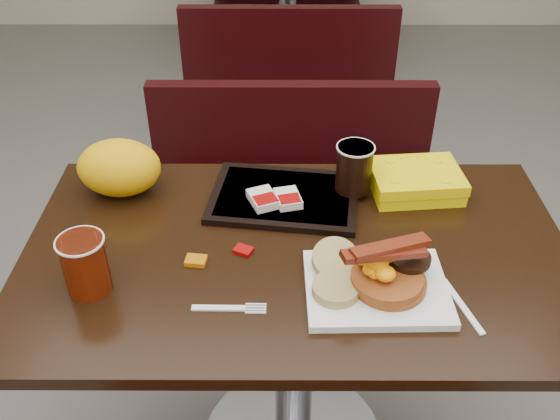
{
  "coord_description": "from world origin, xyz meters",
  "views": [
    {
      "loc": [
        -0.03,
        -1.02,
        1.62
      ],
      "look_at": [
        -0.04,
        0.08,
        0.8
      ],
      "focal_mm": 39.28,
      "sensor_mm": 36.0,
      "label": 1
    }
  ],
  "objects_px": {
    "bench_far_s": "(288,66)",
    "clamshell": "(416,181)",
    "coffee_cup_far": "(354,168)",
    "pancake_stack": "(389,279)",
    "bench_near_n": "(291,205)",
    "tray": "(284,197)",
    "table_near": "(294,362)",
    "platter": "(376,288)",
    "hashbrown_sleeve_left": "(263,199)",
    "paper_bag": "(119,168)",
    "fork": "(218,308)",
    "table_far": "(287,16)",
    "knife": "(462,306)",
    "coffee_cup_near": "(85,265)",
    "hashbrown_sleeve_right": "(288,198)"
  },
  "relations": [
    {
      "from": "bench_far_s",
      "to": "clamshell",
      "type": "height_order",
      "value": "clamshell"
    },
    {
      "from": "coffee_cup_far",
      "to": "pancake_stack",
      "type": "bearing_deg",
      "value": -83.22
    },
    {
      "from": "bench_near_n",
      "to": "tray",
      "type": "xyz_separation_m",
      "value": [
        -0.03,
        -0.51,
        0.4
      ]
    },
    {
      "from": "table_near",
      "to": "bench_far_s",
      "type": "bearing_deg",
      "value": 90.0
    },
    {
      "from": "platter",
      "to": "hashbrown_sleeve_left",
      "type": "distance_m",
      "value": 0.37
    },
    {
      "from": "bench_far_s",
      "to": "platter",
      "type": "xyz_separation_m",
      "value": [
        0.16,
        -2.03,
        0.4
      ]
    },
    {
      "from": "bench_far_s",
      "to": "paper_bag",
      "type": "xyz_separation_m",
      "value": [
        -0.43,
        -1.68,
        0.46
      ]
    },
    {
      "from": "fork",
      "to": "clamshell",
      "type": "distance_m",
      "value": 0.61
    },
    {
      "from": "table_far",
      "to": "hashbrown_sleeve_left",
      "type": "xyz_separation_m",
      "value": [
        -0.08,
        -2.45,
        0.4
      ]
    },
    {
      "from": "bench_near_n",
      "to": "knife",
      "type": "relative_size",
      "value": 6.44
    },
    {
      "from": "fork",
      "to": "knife",
      "type": "bearing_deg",
      "value": 1.6
    },
    {
      "from": "tray",
      "to": "coffee_cup_far",
      "type": "relative_size",
      "value": 2.97
    },
    {
      "from": "table_far",
      "to": "pancake_stack",
      "type": "xyz_separation_m",
      "value": [
        0.18,
        -2.73,
        0.41
      ]
    },
    {
      "from": "table_far",
      "to": "bench_far_s",
      "type": "height_order",
      "value": "table_far"
    },
    {
      "from": "coffee_cup_near",
      "to": "tray",
      "type": "relative_size",
      "value": 0.35
    },
    {
      "from": "bench_far_s",
      "to": "tray",
      "type": "relative_size",
      "value": 2.84
    },
    {
      "from": "tray",
      "to": "knife",
      "type": "bearing_deg",
      "value": -38.11
    },
    {
      "from": "platter",
      "to": "hashbrown_sleeve_right",
      "type": "relative_size",
      "value": 3.8
    },
    {
      "from": "bench_near_n",
      "to": "bench_far_s",
      "type": "relative_size",
      "value": 1.0
    },
    {
      "from": "table_near",
      "to": "paper_bag",
      "type": "xyz_separation_m",
      "value": [
        -0.43,
        0.22,
        0.44
      ]
    },
    {
      "from": "hashbrown_sleeve_left",
      "to": "platter",
      "type": "bearing_deg",
      "value": -72.97
    },
    {
      "from": "hashbrown_sleeve_right",
      "to": "bench_near_n",
      "type": "bearing_deg",
      "value": 74.45
    },
    {
      "from": "table_near",
      "to": "pancake_stack",
      "type": "relative_size",
      "value": 8.03
    },
    {
      "from": "table_far",
      "to": "paper_bag",
      "type": "relative_size",
      "value": 5.96
    },
    {
      "from": "bench_near_n",
      "to": "hashbrown_sleeve_right",
      "type": "height_order",
      "value": "hashbrown_sleeve_right"
    },
    {
      "from": "platter",
      "to": "paper_bag",
      "type": "distance_m",
      "value": 0.68
    },
    {
      "from": "hashbrown_sleeve_left",
      "to": "hashbrown_sleeve_right",
      "type": "distance_m",
      "value": 0.06
    },
    {
      "from": "bench_far_s",
      "to": "paper_bag",
      "type": "bearing_deg",
      "value": -104.24
    },
    {
      "from": "bench_near_n",
      "to": "knife",
      "type": "distance_m",
      "value": 1.01
    },
    {
      "from": "tray",
      "to": "coffee_cup_far",
      "type": "xyz_separation_m",
      "value": [
        0.17,
        0.03,
        0.07
      ]
    },
    {
      "from": "coffee_cup_near",
      "to": "hashbrown_sleeve_right",
      "type": "height_order",
      "value": "coffee_cup_near"
    },
    {
      "from": "coffee_cup_near",
      "to": "bench_near_n",
      "type": "bearing_deg",
      "value": 62.89
    },
    {
      "from": "coffee_cup_far",
      "to": "paper_bag",
      "type": "relative_size",
      "value": 0.59
    },
    {
      "from": "bench_near_n",
      "to": "pancake_stack",
      "type": "xyz_separation_m",
      "value": [
        0.18,
        -0.83,
        0.42
      ]
    },
    {
      "from": "platter",
      "to": "hashbrown_sleeve_left",
      "type": "relative_size",
      "value": 3.59
    },
    {
      "from": "fork",
      "to": "hashbrown_sleeve_right",
      "type": "xyz_separation_m",
      "value": [
        0.14,
        0.34,
        0.02
      ]
    },
    {
      "from": "table_far",
      "to": "clamshell",
      "type": "distance_m",
      "value": 2.43
    },
    {
      "from": "coffee_cup_near",
      "to": "hashbrown_sleeve_left",
      "type": "relative_size",
      "value": 1.57
    },
    {
      "from": "hashbrown_sleeve_right",
      "to": "table_near",
      "type": "bearing_deg",
      "value": -96.79
    },
    {
      "from": "paper_bag",
      "to": "pancake_stack",
      "type": "bearing_deg",
      "value": -30.1
    },
    {
      "from": "table_near",
      "to": "hashbrown_sleeve_right",
      "type": "xyz_separation_m",
      "value": [
        -0.02,
        0.16,
        0.4
      ]
    },
    {
      "from": "table_far",
      "to": "knife",
      "type": "distance_m",
      "value": 2.82
    },
    {
      "from": "coffee_cup_near",
      "to": "knife",
      "type": "distance_m",
      "value": 0.75
    },
    {
      "from": "bench_near_n",
      "to": "table_far",
      "type": "distance_m",
      "value": 1.9
    },
    {
      "from": "table_near",
      "to": "hashbrown_sleeve_left",
      "type": "relative_size",
      "value": 15.15
    },
    {
      "from": "platter",
      "to": "pancake_stack",
      "type": "bearing_deg",
      "value": -0.49
    },
    {
      "from": "bench_far_s",
      "to": "hashbrown_sleeve_left",
      "type": "relative_size",
      "value": 12.63
    },
    {
      "from": "fork",
      "to": "hashbrown_sleeve_right",
      "type": "distance_m",
      "value": 0.36
    },
    {
      "from": "bench_far_s",
      "to": "pancake_stack",
      "type": "distance_m",
      "value": 2.08
    },
    {
      "from": "coffee_cup_near",
      "to": "pancake_stack",
      "type": "bearing_deg",
      "value": -0.81
    }
  ]
}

